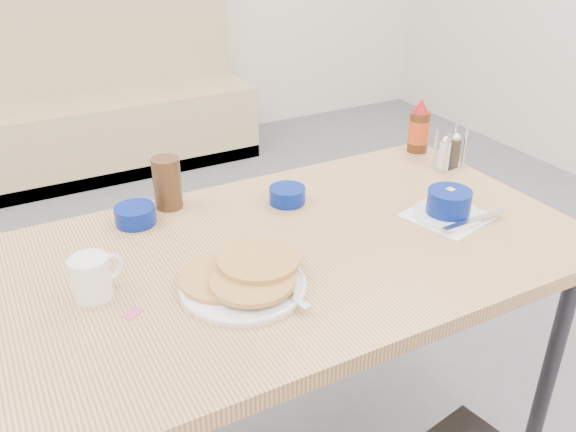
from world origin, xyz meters
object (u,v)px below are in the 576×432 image
booth_bench (90,112)px  dining_table (296,267)px  butter_bowl (287,195)px  pancake_plate (244,279)px  coffee_mug (93,276)px  grits_setting (449,206)px  creamer_bowl (135,215)px  syrup_bottle (419,129)px  condiment_caddy (449,154)px  amber_tumbler (167,183)px

booth_bench → dining_table: 2.56m
booth_bench → butter_bowl: bearing=-87.8°
dining_table → pancake_plate: (-0.18, -0.10, 0.08)m
coffee_mug → grits_setting: size_ratio=0.48×
creamer_bowl → booth_bench: bearing=82.2°
dining_table → coffee_mug: (-0.47, 0.02, 0.11)m
coffee_mug → syrup_bottle: (1.11, 0.32, 0.03)m
pancake_plate → condiment_caddy: bearing=19.3°
booth_bench → condiment_caddy: bearing=-74.7°
booth_bench → syrup_bottle: 2.34m
booth_bench → butter_bowl: 2.36m
dining_table → pancake_plate: pancake_plate is taller
grits_setting → pancake_plate: bearing=-176.6°
amber_tumbler → syrup_bottle: 0.84m
condiment_caddy → grits_setting: bearing=-139.6°
creamer_bowl → condiment_caddy: condiment_caddy is taller
pancake_plate → condiment_caddy: size_ratio=2.32×
grits_setting → creamer_bowl: 0.81m
coffee_mug → grits_setting: 0.89m
dining_table → coffee_mug: size_ratio=11.99×
booth_bench → grits_setting: size_ratio=7.78×
grits_setting → condiment_caddy: (0.22, 0.25, 0.01)m
pancake_plate → coffee_mug: size_ratio=2.43×
butter_bowl → booth_bench: bearing=92.2°
booth_bench → pancake_plate: size_ratio=6.70×
coffee_mug → creamer_bowl: bearing=58.8°
dining_table → condiment_caddy: condiment_caddy is taller
pancake_plate → syrup_bottle: (0.82, 0.44, 0.06)m
creamer_bowl → condiment_caddy: size_ratio=0.85×
dining_table → grits_setting: grits_setting is taller
booth_bench → creamer_bowl: bearing=-97.8°
pancake_plate → creamer_bowl: bearing=107.8°
dining_table → syrup_bottle: (0.64, 0.34, 0.14)m
creamer_bowl → butter_bowl: creamer_bowl is taller
booth_bench → butter_bowl: (0.09, -2.32, 0.43)m
dining_table → creamer_bowl: bearing=136.6°
dining_table → coffee_mug: coffee_mug is taller
pancake_plate → syrup_bottle: size_ratio=1.61×
coffee_mug → amber_tumbler: (0.27, 0.32, 0.02)m
pancake_plate → amber_tumbler: amber_tumbler is taller
dining_table → butter_bowl: butter_bowl is taller
coffee_mug → syrup_bottle: 1.16m
booth_bench → amber_tumbler: booth_bench is taller
condiment_caddy → syrup_bottle: bearing=81.9°
butter_bowl → amber_tumbler: amber_tumbler is taller
dining_table → condiment_caddy: 0.68m
dining_table → syrup_bottle: size_ratio=7.97×
grits_setting → creamer_bowl: grits_setting is taller
grits_setting → syrup_bottle: syrup_bottle is taller
booth_bench → condiment_caddy: size_ratio=15.52×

